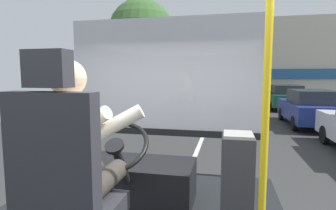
{
  "coord_description": "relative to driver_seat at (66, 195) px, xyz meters",
  "views": [
    {
      "loc": [
        0.77,
        -1.7,
        2.06
      ],
      "look_at": [
        0.09,
        1.4,
        1.71
      ],
      "focal_mm": 28.84,
      "sensor_mm": 36.0,
      "label": 1
    }
  ],
  "objects": [
    {
      "name": "ground",
      "position": [
        0.07,
        9.25,
        -1.43
      ],
      "size": [
        18.0,
        44.0,
        0.06
      ],
      "color": "#343434"
    },
    {
      "name": "driver_seat",
      "position": [
        0.0,
        0.0,
        0.0
      ],
      "size": [
        0.48,
        0.48,
        1.36
      ],
      "color": "black",
      "rests_on": "bus_floor"
    },
    {
      "name": "bus_driver",
      "position": [
        0.0,
        0.12,
        0.21
      ],
      "size": [
        0.7,
        0.6,
        0.82
      ],
      "color": "#332D28",
      "rests_on": "driver_seat"
    },
    {
      "name": "steering_console",
      "position": [
        0.0,
        1.14,
        -0.36
      ],
      "size": [
        1.1,
        1.03,
        0.85
      ],
      "color": "black",
      "rests_on": "bus_floor"
    },
    {
      "name": "handrail_pole",
      "position": [
        1.06,
        0.38,
        0.39
      ],
      "size": [
        0.04,
        0.04,
        1.96
      ],
      "color": "gold",
      "rests_on": "bus_floor"
    },
    {
      "name": "fare_box",
      "position": [
        0.93,
        0.81,
        -0.19
      ],
      "size": [
        0.24,
        0.28,
        0.8
      ],
      "color": "#333338",
      "rests_on": "bus_floor"
    },
    {
      "name": "windshield_panel",
      "position": [
        0.07,
        2.07,
        0.46
      ],
      "size": [
        2.5,
        0.08,
        1.48
      ],
      "color": "silver"
    },
    {
      "name": "street_tree",
      "position": [
        -3.33,
        11.66,
        2.72
      ],
      "size": [
        3.17,
        3.17,
        5.74
      ],
      "color": "#4C3828",
      "rests_on": "ground"
    },
    {
      "name": "shop_building",
      "position": [
        5.52,
        19.03,
        1.41
      ],
      "size": [
        12.28,
        4.89,
        5.63
      ],
      "color": "#BCB29E",
      "rests_on": "ground"
    },
    {
      "name": "parked_car_blue",
      "position": [
        4.15,
        10.59,
        -0.65
      ],
      "size": [
        1.85,
        4.02,
        1.47
      ],
      "color": "navy",
      "rests_on": "ground"
    },
    {
      "name": "parked_car_green",
      "position": [
        4.26,
        16.28,
        -0.65
      ],
      "size": [
        1.95,
        4.05,
        1.48
      ],
      "color": "#195633",
      "rests_on": "ground"
    },
    {
      "name": "parked_car_red",
      "position": [
        4.52,
        22.82,
        -0.77
      ],
      "size": [
        1.86,
        4.37,
        1.24
      ],
      "color": "maroon",
      "rests_on": "ground"
    }
  ]
}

